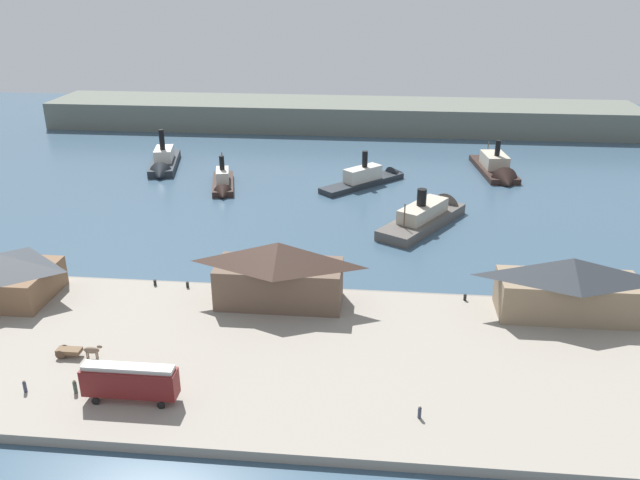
% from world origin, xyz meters
% --- Properties ---
extents(ground_plane, '(320.00, 320.00, 0.00)m').
position_xyz_m(ground_plane, '(0.00, 0.00, 0.00)').
color(ground_plane, '#385166').
extents(quay_promenade, '(110.00, 36.00, 1.20)m').
position_xyz_m(quay_promenade, '(0.00, -22.00, 0.60)').
color(quay_promenade, gray).
rests_on(quay_promenade, ground).
extents(seawall_edge, '(110.00, 0.80, 1.00)m').
position_xyz_m(seawall_edge, '(0.00, -3.60, 0.50)').
color(seawall_edge, slate).
rests_on(seawall_edge, ground).
extents(ferry_shed_central_terminal, '(14.39, 11.43, 6.88)m').
position_xyz_m(ferry_shed_central_terminal, '(-40.03, -11.09, 4.69)').
color(ferry_shed_central_terminal, brown).
rests_on(ferry_shed_central_terminal, quay_promenade).
extents(ferry_shed_east_terminal, '(18.07, 7.95, 9.35)m').
position_xyz_m(ferry_shed_east_terminal, '(0.18, -8.73, 5.95)').
color(ferry_shed_east_terminal, brown).
rests_on(ferry_shed_east_terminal, quay_promenade).
extents(ferry_shed_west_terminal, '(19.14, 7.83, 8.58)m').
position_xyz_m(ferry_shed_west_terminal, '(40.18, -8.34, 5.56)').
color(ferry_shed_west_terminal, '#847056').
rests_on(ferry_shed_west_terminal, quay_promenade).
extents(street_tram, '(10.56, 2.40, 4.54)m').
position_xyz_m(street_tram, '(-12.51, -33.14, 3.83)').
color(street_tram, maroon).
rests_on(street_tram, quay_promenade).
extents(horse_cart, '(5.84, 1.48, 1.87)m').
position_xyz_m(horse_cart, '(-22.37, -25.34, 2.13)').
color(horse_cart, brown).
rests_on(horse_cart, quay_promenade).
extents(pedestrian_near_west_shed, '(0.39, 0.39, 1.59)m').
position_xyz_m(pedestrian_near_west_shed, '(-25.12, -32.82, 1.92)').
color(pedestrian_near_west_shed, '#33384C').
rests_on(pedestrian_near_west_shed, quay_promenade).
extents(pedestrian_at_waters_edge, '(0.38, 0.38, 1.55)m').
position_xyz_m(pedestrian_at_waters_edge, '(19.10, -32.98, 1.91)').
color(pedestrian_at_waters_edge, '#33384C').
rests_on(pedestrian_at_waters_edge, quay_promenade).
extents(pedestrian_near_cart, '(0.43, 0.43, 1.75)m').
position_xyz_m(pedestrian_near_cart, '(-19.39, -32.40, 2.00)').
color(pedestrian_near_cart, '#3D4C42').
rests_on(pedestrian_near_cart, quay_promenade).
extents(mooring_post_center_east, '(0.44, 0.44, 0.90)m').
position_xyz_m(mooring_post_center_east, '(-14.41, -5.43, 1.65)').
color(mooring_post_center_east, black).
rests_on(mooring_post_center_east, quay_promenade).
extents(mooring_post_center_west, '(0.44, 0.44, 0.90)m').
position_xyz_m(mooring_post_center_west, '(-19.53, -5.22, 1.65)').
color(mooring_post_center_west, black).
rests_on(mooring_post_center_west, quay_promenade).
extents(mooring_post_east, '(0.44, 0.44, 0.90)m').
position_xyz_m(mooring_post_east, '(26.79, -5.41, 1.65)').
color(mooring_post_east, black).
rests_on(mooring_post_east, quay_promenade).
extents(ferry_mid_harbor, '(8.26, 18.02, 8.56)m').
position_xyz_m(ferry_mid_harbor, '(-21.30, 45.14, 1.26)').
color(ferry_mid_harbor, black).
rests_on(ferry_mid_harbor, ground).
extents(ferry_moored_west, '(18.81, 25.09, 9.78)m').
position_xyz_m(ferry_moored_west, '(23.71, 29.30, 1.56)').
color(ferry_moored_west, '#514C47').
rests_on(ferry_moored_west, ground).
extents(ferry_departing_north, '(9.47, 24.45, 10.71)m').
position_xyz_m(ferry_departing_north, '(41.58, 62.00, 1.36)').
color(ferry_departing_north, black).
rests_on(ferry_departing_north, ground).
extents(ferry_approaching_west, '(20.32, 20.81, 9.39)m').
position_xyz_m(ferry_approaching_west, '(11.56, 52.96, 1.42)').
color(ferry_approaching_west, '#23282D').
rests_on(ferry_approaching_west, ground).
extents(ferry_near_quay, '(10.23, 23.12, 11.51)m').
position_xyz_m(ferry_near_quay, '(-39.64, 59.16, 1.55)').
color(ferry_near_quay, '#23282D').
rests_on(ferry_near_quay, ground).
extents(far_headland, '(180.00, 24.00, 8.00)m').
position_xyz_m(far_headland, '(0.00, 110.00, 4.00)').
color(far_headland, '#60665B').
rests_on(far_headland, ground).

